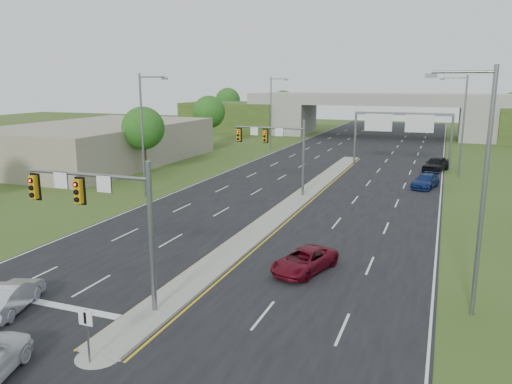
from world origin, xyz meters
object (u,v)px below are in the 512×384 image
Objects in this scene: keep_right_sign at (87,327)px; overpass at (381,118)px; car_silver at (10,296)px; car_far_c at (436,164)px; sign_gantry at (401,124)px; signal_mast_far at (279,144)px; car_far_b at (426,181)px; signal_mast_near at (106,209)px; car_far_a at (304,260)px.

overpass is at bearing 90.00° from keep_right_sign.
car_silver is 48.74m from car_far_c.
car_far_c is at bearing 77.08° from keep_right_sign.
sign_gantry is at bearing -79.21° from overpass.
signal_mast_far is 21.91m from sign_gantry.
car_far_c is at bearing 54.38° from signal_mast_far.
sign_gantry is (8.95, 19.99, 0.51)m from signal_mast_far.
signal_mast_near is at bearing -97.02° from car_far_b.
sign_gantry is 2.55× the size of car_far_a.
car_far_b is (3.62, -11.74, -4.55)m from sign_gantry.
keep_right_sign reaches higher than car_far_b.
sign_gantry is 6.32m from car_far_c.
overpass is 48.02m from car_far_b.
sign_gantry reaches higher than car_far_a.
signal_mast_far reaches higher than sign_gantry.
signal_mast_near reaches higher than car_far_b.
overpass is 17.35× the size of car_far_b.
signal_mast_near is 1.00× the size of signal_mast_far.
signal_mast_far is 3.18× the size of keep_right_sign.
car_far_c is (5.99, 36.12, 0.22)m from car_far_a.
signal_mast_near is 1.52× the size of car_far_b.
car_far_a is 36.62m from car_far_c.
overpass reaches higher than signal_mast_near.
sign_gantry reaches higher than car_far_b.
signal_mast_far is 55.13m from overpass.
car_far_c reaches higher than car_far_b.
keep_right_sign is at bearing 141.00° from car_silver.
car_far_b is at bearing -133.39° from car_silver.
car_far_a is at bearing -86.06° from overpass.
sign_gantry is (6.68, 49.45, 3.72)m from keep_right_sign.
keep_right_sign is 49.21m from car_far_c.
signal_mast_far reaches higher than car_far_c.
car_far_b is at bearing 69.30° from signal_mast_near.
car_far_c is (13.26, 18.51, -3.85)m from signal_mast_far.
overpass is at bearing 100.79° from sign_gantry.
sign_gantry is 49.02m from car_silver.
car_silver is 39.02m from car_far_b.
signal_mast_near is 45.88m from sign_gantry.
signal_mast_near is at bearing -91.35° from car_far_c.
car_far_c is (17.33, 45.56, 0.18)m from car_silver.
car_far_c is at bearing 97.81° from car_far_a.
sign_gantry is at bearing 78.75° from signal_mast_near.
signal_mast_far reaches higher than keep_right_sign.
keep_right_sign is 6.82m from car_silver.
car_far_a is 0.91× the size of car_far_c.
car_far_c is at bearing -128.99° from car_silver.
keep_right_sign is 0.49× the size of car_far_a.
car_far_b reaches higher than car_far_a.
sign_gantry is 37.92m from car_far_a.
sign_gantry is 35.75m from overpass.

